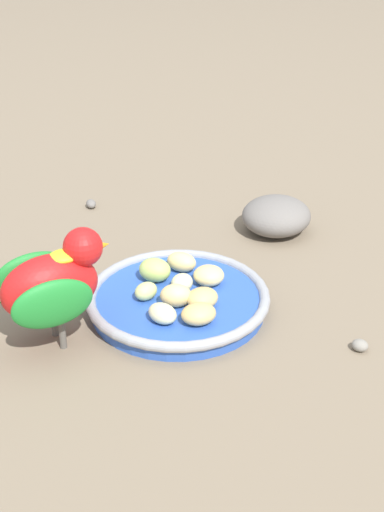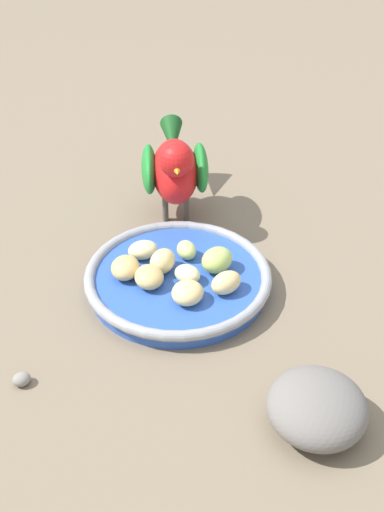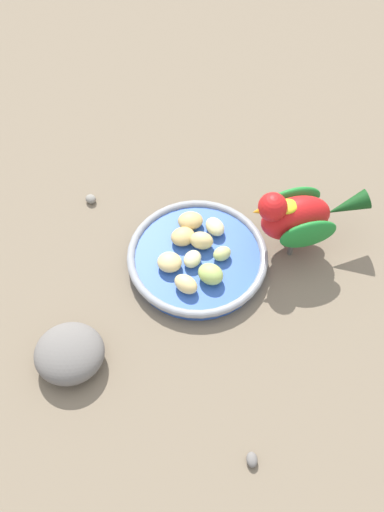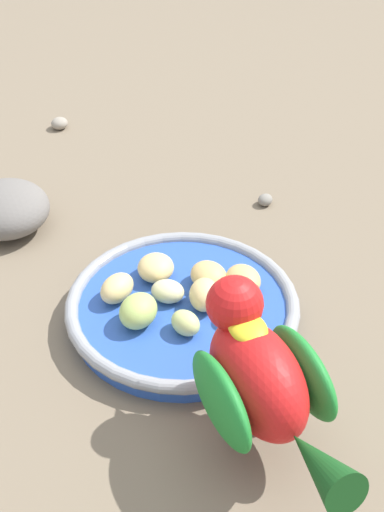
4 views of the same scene
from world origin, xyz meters
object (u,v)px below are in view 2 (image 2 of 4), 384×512
object	(u,v)px
apple_piece_0	(163,261)
pebble_0	(22,379)
apple_piece_1	(187,274)
apple_piece_5	(217,260)
apple_piece_7	(125,268)
apple_piece_2	(188,293)
apple_piece_3	(143,250)
apple_piece_4	(152,279)
feeding_bowl	(178,279)
parrot	(175,167)
apple_piece_8	(226,283)
rock_large	(317,408)
apple_piece_6	(186,250)

from	to	relation	value
apple_piece_0	pebble_0	bearing A→B (deg)	146.87
apple_piece_0	apple_piece_1	bearing A→B (deg)	-117.25
apple_piece_5	apple_piece_7	world-z (taller)	apple_piece_5
apple_piece_2	apple_piece_3	world-z (taller)	apple_piece_2
apple_piece_0	apple_piece_4	size ratio (longest dim) A/B	0.96
feeding_bowl	apple_piece_0	bearing A→B (deg)	68.39
feeding_bowl	apple_piece_0	xyz separation A→B (m)	(0.01, 0.02, 0.02)
apple_piece_3	apple_piece_4	world-z (taller)	apple_piece_4
parrot	apple_piece_5	bearing A→B (deg)	15.90
parrot	apple_piece_2	bearing A→B (deg)	1.17
feeding_bowl	apple_piece_4	bearing A→B (deg)	133.74
apple_piece_0	apple_piece_2	size ratio (longest dim) A/B	0.97
apple_piece_8	rock_large	xyz separation A→B (m)	(-0.16, -0.09, -0.01)
apple_piece_3	parrot	world-z (taller)	parrot
apple_piece_0	apple_piece_4	world-z (taller)	apple_piece_0
rock_large	pebble_0	distance (m)	0.28
apple_piece_2	apple_piece_8	world-z (taller)	same
apple_piece_0	parrot	size ratio (longest dim) A/B	0.19
rock_large	apple_piece_3	bearing A→B (deg)	42.95
apple_piece_1	apple_piece_5	distance (m)	0.04
apple_piece_3	apple_piece_8	bearing A→B (deg)	-117.01
apple_piece_6	apple_piece_2	bearing A→B (deg)	-171.63
feeding_bowl	pebble_0	world-z (taller)	feeding_bowl
apple_piece_1	apple_piece_4	size ratio (longest dim) A/B	0.83
feeding_bowl	apple_piece_7	size ratio (longest dim) A/B	5.47
apple_piece_7	parrot	distance (m)	0.16
rock_large	parrot	bearing A→B (deg)	28.11
apple_piece_4	apple_piece_6	world-z (taller)	apple_piece_4
feeding_bowl	parrot	world-z (taller)	parrot
apple_piece_0	rock_large	size ratio (longest dim) A/B	0.37
feeding_bowl	apple_piece_7	distance (m)	0.06
apple_piece_2	apple_piece_8	distance (m)	0.04
apple_piece_2	apple_piece_7	distance (m)	0.08
apple_piece_4	apple_piece_0	bearing A→B (deg)	-12.24
apple_piece_8	pebble_0	size ratio (longest dim) A/B	2.07
apple_piece_1	apple_piece_5	xyz separation A→B (m)	(0.02, -0.03, 0.00)
apple_piece_1	apple_piece_4	distance (m)	0.04
feeding_bowl	apple_piece_8	world-z (taller)	apple_piece_8
apple_piece_5	pebble_0	bearing A→B (deg)	136.29
feeding_bowl	apple_piece_0	size ratio (longest dim) A/B	5.98
apple_piece_3	parrot	xyz separation A→B (m)	(0.11, -0.02, 0.04)
apple_piece_1	rock_large	bearing A→B (deg)	-141.08
apple_piece_3	apple_piece_7	size ratio (longest dim) A/B	0.91
feeding_bowl	apple_piece_2	size ratio (longest dim) A/B	5.82
apple_piece_2	apple_piece_0	bearing A→B (deg)	35.18
apple_piece_0	apple_piece_3	world-z (taller)	apple_piece_0
apple_piece_1	apple_piece_3	size ratio (longest dim) A/B	0.87
apple_piece_4	pebble_0	bearing A→B (deg)	143.13
rock_large	pebble_0	world-z (taller)	rock_large
apple_piece_6	pebble_0	xyz separation A→B (m)	(-0.20, 0.13, -0.02)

